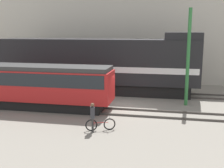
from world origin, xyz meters
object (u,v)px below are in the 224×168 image
object	(u,v)px
freight_locomotive	(97,65)
utility_pole_left	(188,58)
streetcar	(38,84)
person	(93,114)
bicycle	(101,125)

from	to	relation	value
freight_locomotive	utility_pole_left	world-z (taller)	utility_pole_left
utility_pole_left	streetcar	bearing A→B (deg)	-164.29
freight_locomotive	person	xyz separation A→B (m)	(2.26, -9.90, -1.52)
person	utility_pole_left	bearing A→B (deg)	51.94
bicycle	utility_pole_left	distance (m)	8.94
freight_locomotive	person	world-z (taller)	freight_locomotive
streetcar	utility_pole_left	xyz separation A→B (m)	(10.58, 2.98, 1.80)
bicycle	person	xyz separation A→B (m)	(-0.38, -0.30, 0.66)
bicycle	person	bearing A→B (deg)	-142.10
freight_locomotive	utility_pole_left	bearing A→B (deg)	-21.17
bicycle	freight_locomotive	bearing A→B (deg)	105.37
freight_locomotive	bicycle	bearing A→B (deg)	-74.63
streetcar	person	bearing A→B (deg)	-37.47
utility_pole_left	person	bearing A→B (deg)	-128.06
freight_locomotive	utility_pole_left	size ratio (longest dim) A/B	2.51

